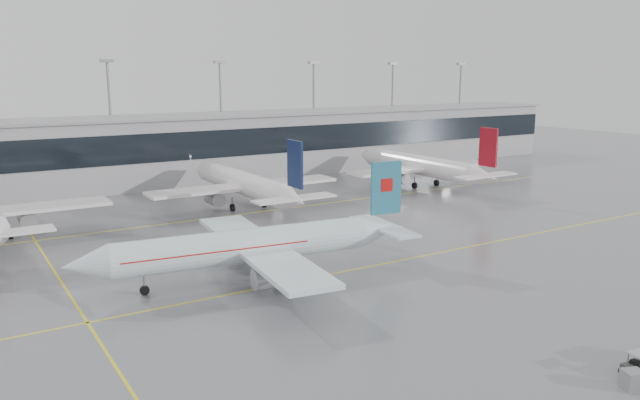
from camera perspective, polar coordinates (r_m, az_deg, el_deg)
ground at (r=67.47m, az=5.40°, el=-5.91°), size 320.00×320.00×0.00m
taxi_line_main at (r=67.47m, az=5.40°, el=-5.91°), size 120.00×0.25×0.01m
taxi_line_north at (r=92.31m, az=-5.89°, el=-1.13°), size 120.00×0.25×0.01m
taxi_line_cross at (r=69.77m, az=-22.99°, el=-6.21°), size 0.25×60.00×0.01m
terminal at (r=120.55m, az=-12.64°, el=4.53°), size 180.00×15.00×12.00m
terminal_glass at (r=113.31m, az=-11.41°, el=4.91°), size 180.00×0.20×5.00m
terminal_roof at (r=119.97m, az=-12.78°, el=7.47°), size 182.00×16.00×0.40m
light_masts at (r=125.58m, az=-13.71°, el=8.12°), size 156.40×1.00×22.60m
air_canada_jet at (r=62.13m, az=-5.76°, el=-4.13°), size 35.32×28.09×10.95m
parked_jet_c at (r=94.85m, az=-6.91°, el=1.48°), size 29.64×36.96×11.72m
parked_jet_d at (r=113.83m, az=9.29°, el=3.10°), size 29.64×36.96×11.72m
baggage_tug at (r=48.89m, az=27.12°, el=-13.47°), size 3.40×1.65×1.62m
gse_unit at (r=46.81m, az=26.70°, el=-14.49°), size 1.61×1.56×1.26m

